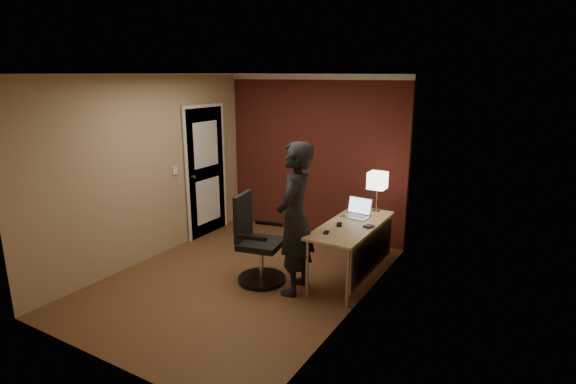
# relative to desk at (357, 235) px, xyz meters

# --- Properties ---
(room) EXTENTS (4.00, 4.00, 4.00)m
(room) POSITION_rel_desk_xyz_m (-1.53, 0.86, 0.77)
(room) COLOR brown
(room) RESTS_ON ground
(desk) EXTENTS (0.60, 1.50, 0.73)m
(desk) POSITION_rel_desk_xyz_m (0.00, 0.00, 0.00)
(desk) COLOR tan
(desk) RESTS_ON ground
(desk_lamp) EXTENTS (0.22, 0.22, 0.54)m
(desk_lamp) POSITION_rel_desk_xyz_m (0.01, 0.64, 0.55)
(desk_lamp) COLOR silver
(desk_lamp) RESTS_ON desk
(laptop) EXTENTS (0.35, 0.28, 0.23)m
(laptop) POSITION_rel_desk_xyz_m (-0.13, 0.33, 0.19)
(laptop) COLOR silver
(laptop) RESTS_ON desk
(mouse) EXTENTS (0.09, 0.11, 0.03)m
(mouse) POSITION_rel_desk_xyz_m (-0.18, -0.15, 0.14)
(mouse) COLOR black
(mouse) RESTS_ON desk
(phone) EXTENTS (0.09, 0.13, 0.01)m
(phone) POSITION_rel_desk_xyz_m (-0.20, -0.45, 0.13)
(phone) COLOR black
(phone) RESTS_ON desk
(wallet) EXTENTS (0.12, 0.14, 0.02)m
(wallet) POSITION_rel_desk_xyz_m (0.15, -0.01, 0.14)
(wallet) COLOR black
(wallet) RESTS_ON desk
(office_chair) EXTENTS (0.59, 0.66, 1.08)m
(office_chair) POSITION_rel_desk_xyz_m (-1.06, -0.64, -0.12)
(office_chair) COLOR black
(office_chair) RESTS_ON ground
(person) EXTENTS (0.54, 0.72, 1.78)m
(person) POSITION_rel_desk_xyz_m (-0.52, -0.62, 0.29)
(person) COLOR black
(person) RESTS_ON ground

